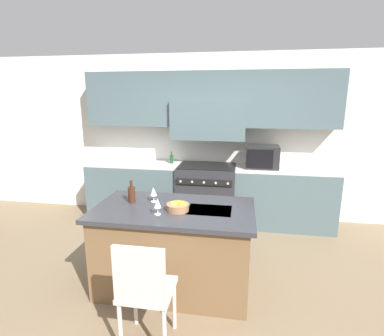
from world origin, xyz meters
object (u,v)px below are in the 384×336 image
wine_glass_near (158,204)px  wine_glass_far (153,192)px  island_chair (144,288)px  microwave (262,157)px  oil_bottle_on_counter (172,159)px  range_stove (206,194)px  fruit_bowl (178,207)px  wine_bottle (132,194)px

wine_glass_near → wine_glass_far: (-0.14, 0.35, 0.00)m
island_chair → wine_glass_far: 1.13m
microwave → oil_bottle_on_counter: bearing=176.8°
range_stove → fruit_bowl: fruit_bowl is taller
microwave → fruit_bowl: size_ratio=2.16×
range_stove → wine_glass_far: bearing=-103.2°
island_chair → wine_bottle: (-0.44, 0.96, 0.44)m
island_chair → fruit_bowl: bearing=83.0°
range_stove → fruit_bowl: (-0.07, -1.85, 0.46)m
range_stove → oil_bottle_on_counter: bearing=170.6°
range_stove → oil_bottle_on_counter: oil_bottle_on_counter is taller
wine_glass_near → wine_glass_far: size_ratio=1.00×
range_stove → fruit_bowl: size_ratio=4.20×
wine_glass_near → range_stove: bearing=83.1°
range_stove → wine_glass_far: (-0.39, -1.64, 0.53)m
range_stove → wine_glass_far: wine_glass_far is taller
wine_glass_far → oil_bottle_on_counter: size_ratio=0.85×
island_chair → wine_glass_far: size_ratio=5.77×
range_stove → oil_bottle_on_counter: size_ratio=4.86×
range_stove → wine_bottle: wine_bottle is taller
range_stove → wine_bottle: bearing=-109.9°
microwave → wine_glass_far: (-1.24, -1.66, -0.11)m
wine_bottle → wine_glass_near: bearing=-38.0°
microwave → fruit_bowl: bearing=-116.4°
microwave → island_chair: size_ratio=0.51×
microwave → oil_bottle_on_counter: (-1.46, 0.08, -0.10)m
range_stove → island_chair: island_chair is taller
wine_glass_near → wine_bottle: bearing=142.0°
wine_glass_near → oil_bottle_on_counter: (-0.36, 2.09, 0.01)m
fruit_bowl → wine_glass_far: bearing=146.3°
fruit_bowl → range_stove: bearing=87.8°
oil_bottle_on_counter → wine_glass_far: bearing=-83.1°
wine_glass_near → fruit_bowl: (0.17, 0.14, -0.07)m
wine_bottle → wine_glass_near: (0.37, -0.29, 0.02)m
wine_glass_near → fruit_bowl: 0.23m
range_stove → wine_bottle: (-0.62, -1.70, 0.51)m
range_stove → wine_bottle: size_ratio=3.82×
wine_glass_far → island_chair: bearing=-77.9°
wine_glass_near → wine_glass_far: 0.38m
island_chair → wine_bottle: bearing=114.9°
wine_glass_near → fruit_bowl: bearing=38.8°
microwave → oil_bottle_on_counter: size_ratio=2.50×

